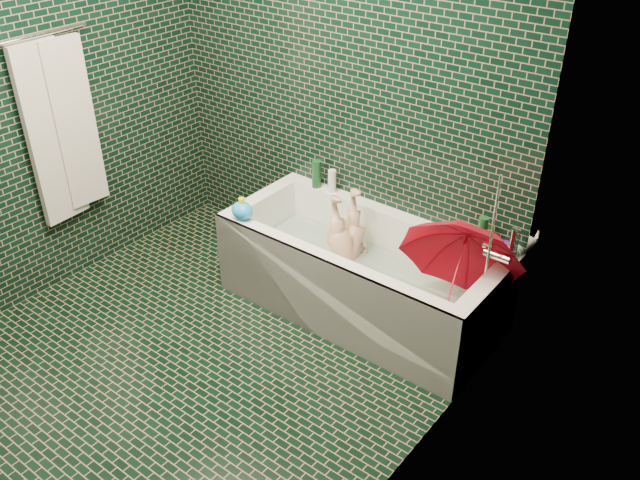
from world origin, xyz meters
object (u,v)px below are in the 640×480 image
Objects in this scene: child at (347,256)px; umbrella at (455,275)px; bathtub at (359,282)px; bath_toy at (242,210)px; rubber_duck at (485,238)px.

umbrella is at bearing 100.09° from child.
bathtub reaches higher than child.
rubber_duck is at bearing 26.45° from bath_toy.
umbrella reaches higher than child.
bathtub is 11.95× the size of bath_toy.
bathtub is 0.73m from umbrella.
umbrella reaches higher than bathtub.
umbrella is (0.79, -0.11, 0.25)m from child.
child is 0.84m from umbrella.
rubber_duck is 0.91× the size of bath_toy.
bathtub is at bearing 174.26° from umbrella.
bath_toy reaches higher than bathtub.
bathtub is at bearing 83.65° from child.
bathtub is at bearing 23.38° from bath_toy.
umbrella is at bearing -4.24° from bathtub.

